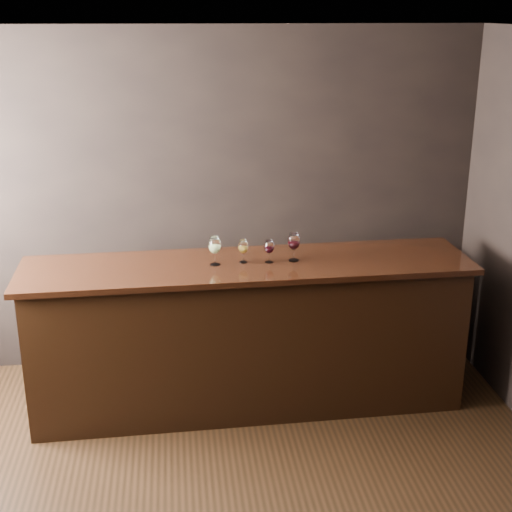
{
  "coord_description": "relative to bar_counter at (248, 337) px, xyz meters",
  "views": [
    {
      "loc": [
        -0.0,
        -3.44,
        2.91
      ],
      "look_at": [
        0.57,
        1.41,
        1.21
      ],
      "focal_mm": 50.0,
      "sensor_mm": 36.0,
      "label": 1
    }
  ],
  "objects": [
    {
      "name": "back_bar_shelf",
      "position": [
        0.15,
        0.62,
        -0.06
      ],
      "size": [
        2.76,
        0.4,
        0.99
      ],
      "primitive_type": "cube",
      "color": "black",
      "rests_on": "ground"
    },
    {
      "name": "glass_red_b",
      "position": [
        0.34,
        0.01,
        0.74
      ],
      "size": [
        0.09,
        0.09,
        0.21
      ],
      "color": "white",
      "rests_on": "bar_top"
    },
    {
      "name": "bar_counter",
      "position": [
        0.0,
        0.0,
        0.0
      ],
      "size": [
        3.2,
        0.76,
        1.11
      ],
      "primitive_type": "cube",
      "rotation": [
        0.0,
        0.0,
        0.02
      ],
      "color": "black",
      "rests_on": "ground"
    },
    {
      "name": "glass_red_a",
      "position": [
        0.16,
        -0.0,
        0.71
      ],
      "size": [
        0.07,
        0.07,
        0.17
      ],
      "color": "white",
      "rests_on": "bar_top"
    },
    {
      "name": "bar_top",
      "position": [
        0.0,
        0.0,
        0.58
      ],
      "size": [
        3.31,
        0.84,
        0.04
      ],
      "primitive_type": "cube",
      "rotation": [
        0.0,
        0.0,
        0.02
      ],
      "color": "black",
      "rests_on": "bar_counter"
    },
    {
      "name": "glass_white",
      "position": [
        -0.24,
        -0.01,
        0.74
      ],
      "size": [
        0.09,
        0.09,
        0.21
      ],
      "color": "white",
      "rests_on": "bar_top"
    },
    {
      "name": "glass_amber",
      "position": [
        -0.03,
        0.02,
        0.72
      ],
      "size": [
        0.07,
        0.07,
        0.17
      ],
      "color": "white",
      "rests_on": "bar_top"
    },
    {
      "name": "room_shell",
      "position": [
        -0.75,
        -1.3,
        1.25
      ],
      "size": [
        5.02,
        4.52,
        2.81
      ],
      "color": "black",
      "rests_on": "ground"
    }
  ]
}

